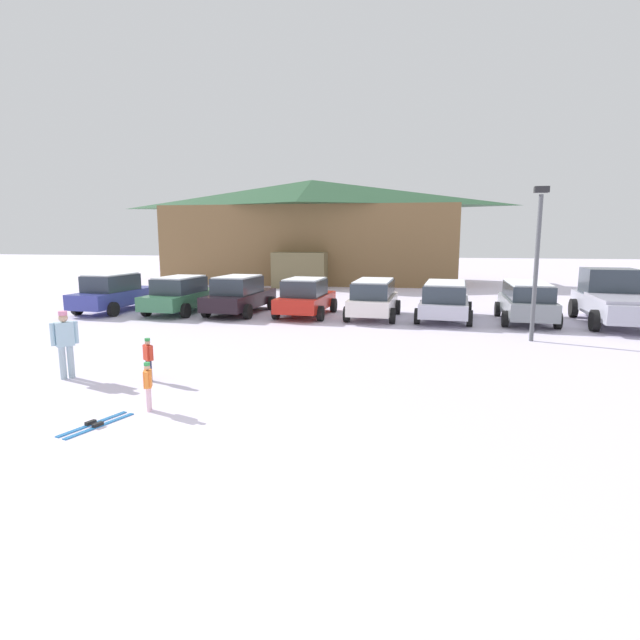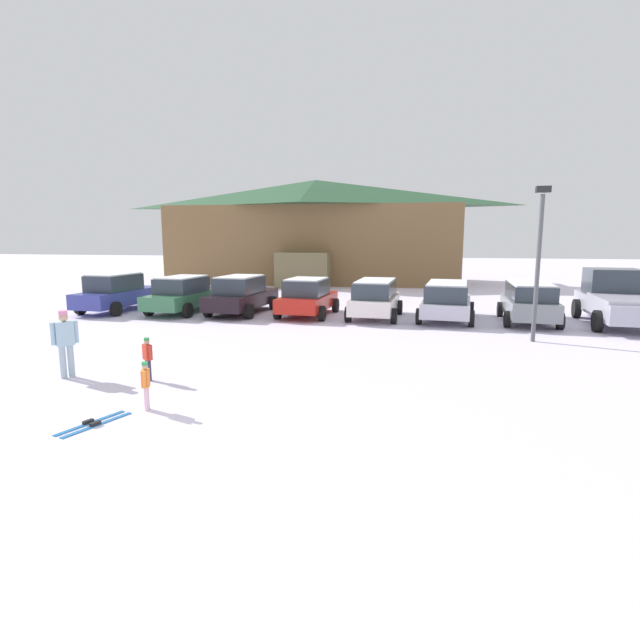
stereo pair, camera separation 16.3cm
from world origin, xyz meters
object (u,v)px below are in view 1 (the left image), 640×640
Objects in this scene: parked_black_sedan at (239,295)px; parked_red_sedan at (306,297)px; parked_grey_wagon at (527,301)px; ski_lodge at (312,231)px; parked_white_suv at (374,297)px; pair_of_skis at (96,424)px; parked_blue_hatchback at (114,293)px; parked_silver_wagon at (445,299)px; pickup_truck at (614,299)px; parked_green_coupe at (182,294)px; skier_child_in_orange_jacket at (148,384)px; skier_adult_in_blue_parka at (65,341)px; lamp_post at (537,255)px; skier_child_in_red_jacket at (148,357)px.

parked_red_sedan is (3.07, -0.05, -0.03)m from parked_black_sedan.
parked_red_sedan is at bearing -179.54° from parked_grey_wagon.
ski_lodge reaches higher than parked_white_suv.
parked_red_sedan is 2.85× the size of pair_of_skis.
parked_blue_hatchback is at bearing -178.03° from parked_white_suv.
parked_blue_hatchback is 14.93m from parked_silver_wagon.
pickup_truck reaches higher than parked_silver_wagon.
parked_silver_wagon is 3.21m from parked_grey_wagon.
parked_silver_wagon is (11.70, 0.17, 0.03)m from parked_green_coupe.
parked_grey_wagon is at bearing 52.78° from skier_child_in_orange_jacket.
ski_lodge is 29.68m from skier_child_in_orange_jacket.
pair_of_skis is (-0.55, -0.92, -0.54)m from skier_child_in_orange_jacket.
pair_of_skis is at bearing -93.98° from parked_red_sedan.
ski_lodge is 19.46m from parked_silver_wagon.
parked_grey_wagon is 16.82m from pair_of_skis.
parked_silver_wagon is at bearing 62.90° from pair_of_skis.
skier_child_in_orange_jacket is 0.59× the size of skier_adult_in_blue_parka.
skier_adult_in_blue_parka is at bearing -145.31° from pickup_truck.
parked_blue_hatchback is 17.99m from lamp_post.
parked_grey_wagon is 3.35m from pickup_truck.
parked_blue_hatchback is 3.24m from parked_green_coupe.
parked_silver_wagon is 14.34m from skier_adult_in_blue_parka.
parked_red_sedan is 9.59m from lamp_post.
parked_green_coupe is (3.23, 0.30, -0.04)m from parked_blue_hatchback.
parked_black_sedan reaches higher than parked_red_sedan.
skier_child_in_orange_jacket is 12.66m from lamp_post.
skier_child_in_orange_jacket is (-0.38, -12.46, -0.27)m from parked_red_sedan.
parked_green_coupe is at bearing 110.08° from pair_of_skis.
lamp_post is at bearing -33.95° from parked_white_suv.
skier_adult_in_blue_parka is at bearing -121.35° from parked_white_suv.
parked_silver_wagon is 0.78× the size of pickup_truck.
lamp_post is at bearing -23.94° from parked_red_sedan.
pickup_truck is (12.47, 0.35, 0.16)m from parked_red_sedan.
pickup_truck is 1.15× the size of lamp_post.
skier_adult_in_blue_parka is at bearing -150.22° from lamp_post.
parked_blue_hatchback reaches higher than parked_black_sedan.
pickup_truck is at bearing 4.77° from parked_grey_wagon.
lamp_post is (8.95, 8.65, 2.29)m from skier_child_in_orange_jacket.
parked_grey_wagon reaches higher than pair_of_skis.
skier_child_in_red_jacket is (-4.44, -10.51, -0.29)m from parked_white_suv.
parked_silver_wagon is 5.06m from lamp_post.
ski_lodge reaches higher than parked_green_coupe.
parked_white_suv is (6.27, -16.92, -3.01)m from ski_lodge.
lamp_post is (12.11, 6.93, 1.91)m from skier_adult_in_blue_parka.
parked_white_suv is 11.41m from skier_child_in_red_jacket.
skier_adult_in_blue_parka reaches higher than parked_silver_wagon.
parked_grey_wagon is at bearing 45.02° from skier_child_in_red_jacket.
ski_lodge is at bearing 89.50° from skier_adult_in_blue_parka.
parked_grey_wagon is at bearing 1.01° from parked_white_suv.
ski_lodge is at bearing 118.70° from parked_silver_wagon.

